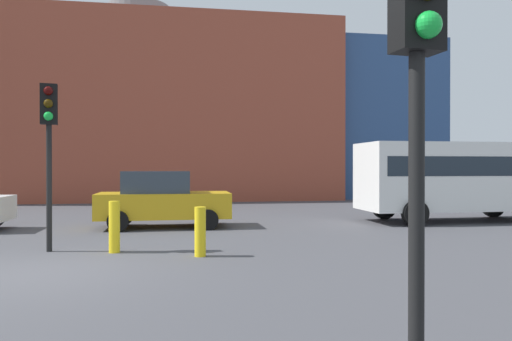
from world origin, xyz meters
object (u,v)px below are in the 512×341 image
white_bus (458,175)px  traffic_light_island (49,128)px  parked_car_2 (162,199)px  bollard_yellow_0 (114,227)px  traffic_light_near_right (419,60)px  bollard_yellow_1 (200,232)px

white_bus → traffic_light_island: traffic_light_island is taller
parked_car_2 → traffic_light_island: traffic_light_island is taller
parked_car_2 → bollard_yellow_0: parked_car_2 is taller
parked_car_2 → bollard_yellow_0: 4.52m
white_bus → bollard_yellow_0: size_ratio=5.96×
bollard_yellow_0 → traffic_light_island: bearing=166.3°
white_bus → parked_car_2: bearing=-179.6°
bollard_yellow_0 → white_bus: bearing=22.1°
parked_car_2 → traffic_light_island: 5.07m
traffic_light_island → white_bus: bearing=99.0°
parked_car_2 → traffic_light_near_right: 12.45m
traffic_light_near_right → bollard_yellow_1: traffic_light_near_right is taller
traffic_light_island → bollard_yellow_0: bearing=67.0°
bollard_yellow_0 → traffic_light_near_right: bearing=-67.8°
white_bus → traffic_light_near_right: traffic_light_near_right is taller
white_bus → traffic_light_near_right: (-7.92, -12.19, 1.07)m
traffic_light_island → traffic_light_near_right: bearing=20.4°
white_bus → traffic_light_near_right: 14.58m
traffic_light_near_right → bollard_yellow_1: 7.38m
bollard_yellow_0 → bollard_yellow_1: size_ratio=1.09×
parked_car_2 → white_bus: (10.14, 0.07, 0.74)m
traffic_light_near_right → bollard_yellow_0: 8.59m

